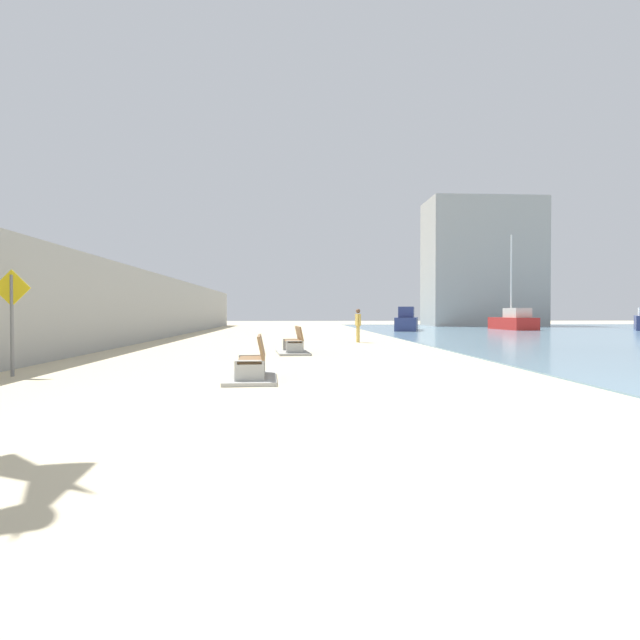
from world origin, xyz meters
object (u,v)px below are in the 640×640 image
at_px(bench_near, 252,369).
at_px(person_walking, 358,323).
at_px(boat_far_left, 407,322).
at_px(pedestrian_sign, 12,310).
at_px(boat_nearest, 513,321).
at_px(bench_far, 294,347).

xyz_separation_m(bench_near, person_walking, (4.14, 13.46, 0.72)).
relative_size(person_walking, boat_far_left, 0.28).
relative_size(bench_near, pedestrian_sign, 0.87).
bearing_deg(boat_far_left, person_walking, -111.46).
distance_m(person_walking, boat_nearest, 22.48).
bearing_deg(boat_nearest, pedestrian_sign, -130.71).
relative_size(boat_far_left, pedestrian_sign, 2.35).
bearing_deg(person_walking, boat_far_left, 68.54).
relative_size(boat_far_left, boat_nearest, 0.73).
xyz_separation_m(boat_far_left, pedestrian_sign, (-15.63, -27.60, 0.79)).
xyz_separation_m(bench_near, pedestrian_sign, (-5.56, 0.96, 1.30)).
bearing_deg(boat_far_left, bench_far, -112.95).
bearing_deg(bench_far, pedestrian_sign, -137.10).
distance_m(bench_far, boat_far_left, 23.41).
height_order(person_walking, pedestrian_sign, pedestrian_sign).
xyz_separation_m(bench_far, person_walking, (3.19, 6.46, 0.72)).
xyz_separation_m(person_walking, boat_far_left, (5.93, 15.09, -0.22)).
relative_size(bench_near, person_walking, 1.30).
height_order(bench_near, person_walking, person_walking).
bearing_deg(boat_nearest, bench_near, -122.91).
xyz_separation_m(bench_far, pedestrian_sign, (-6.51, -6.05, 1.30)).
xyz_separation_m(bench_near, bench_far, (0.94, 7.01, 0.00)).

